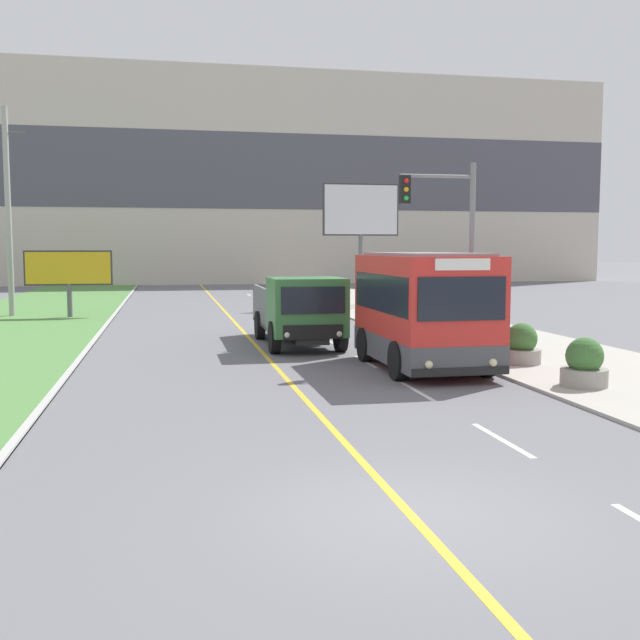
# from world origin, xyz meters

# --- Properties ---
(ground_plane) EXTENTS (300.00, 300.00, 0.00)m
(ground_plane) POSITION_xyz_m (0.00, 0.00, 0.00)
(ground_plane) COLOR slate
(lane_marking_centre) EXTENTS (2.88, 140.00, 0.01)m
(lane_marking_centre) POSITION_xyz_m (0.41, 2.89, 0.00)
(lane_marking_centre) COLOR gold
(lane_marking_centre) RESTS_ON ground_plane
(apartment_block_background) EXTENTS (80.00, 8.04, 19.78)m
(apartment_block_background) POSITION_xyz_m (0.00, 64.37, 9.89)
(apartment_block_background) COLOR beige
(apartment_block_background) RESTS_ON ground_plane
(city_bus) EXTENTS (2.68, 5.57, 3.22)m
(city_bus) POSITION_xyz_m (3.96, 10.78, 1.63)
(city_bus) COLOR red
(city_bus) RESTS_ON ground_plane
(dump_truck) EXTENTS (2.46, 6.73, 2.40)m
(dump_truck) POSITION_xyz_m (1.43, 15.90, 1.21)
(dump_truck) COLOR black
(dump_truck) RESTS_ON ground_plane
(utility_pole_far) EXTENTS (1.80, 0.28, 10.12)m
(utility_pole_far) POSITION_xyz_m (-10.49, 30.23, 5.12)
(utility_pole_far) COLOR #9E9E99
(utility_pole_far) RESTS_ON ground_plane
(traffic_light_mast) EXTENTS (2.28, 0.32, 5.80)m
(traffic_light_mast) POSITION_xyz_m (5.11, 11.78, 3.70)
(traffic_light_mast) COLOR slate
(traffic_light_mast) RESTS_ON ground_plane
(billboard_large) EXTENTS (4.40, 0.24, 6.98)m
(billboard_large) POSITION_xyz_m (7.89, 32.77, 5.25)
(billboard_large) COLOR #59595B
(billboard_large) RESTS_ON ground_plane
(billboard_small) EXTENTS (4.07, 0.24, 3.24)m
(billboard_small) POSITION_xyz_m (-7.60, 28.91, 2.30)
(billboard_small) COLOR #59595B
(billboard_small) RESTS_ON ground_plane
(planter_round_near) EXTENTS (1.10, 1.10, 1.17)m
(planter_round_near) POSITION_xyz_m (6.71, 7.17, 0.59)
(planter_round_near) COLOR gray
(planter_round_near) RESTS_ON sidewalk_right
(planter_round_second) EXTENTS (1.10, 1.10, 1.16)m
(planter_round_second) POSITION_xyz_m (6.87, 10.71, 0.58)
(planter_round_second) COLOR gray
(planter_round_second) RESTS_ON sidewalk_right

